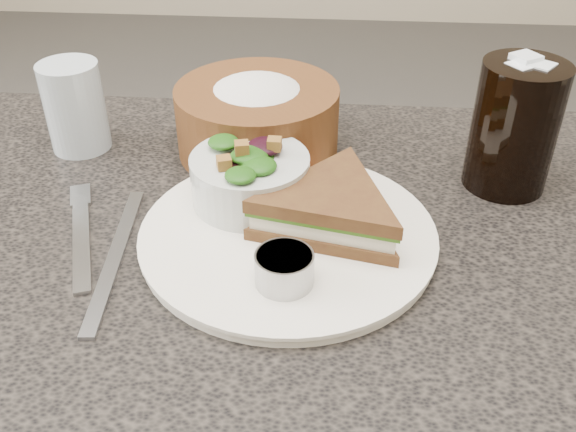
{
  "coord_description": "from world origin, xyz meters",
  "views": [
    {
      "loc": [
        0.06,
        -0.48,
        1.14
      ],
      "look_at": [
        0.02,
        0.03,
        0.78
      ],
      "focal_mm": 40.0,
      "sensor_mm": 36.0,
      "label": 1
    }
  ],
  "objects_px": {
    "dinner_plate": "(288,235)",
    "sandwich": "(331,209)",
    "cola_glass": "(516,122)",
    "bread_basket": "(257,109)",
    "water_glass": "(75,107)",
    "salad_bowl": "(250,171)",
    "dressing_ramekin": "(284,269)"
  },
  "relations": [
    {
      "from": "dinner_plate",
      "to": "sandwich",
      "type": "bearing_deg",
      "value": 8.76
    },
    {
      "from": "dinner_plate",
      "to": "sandwich",
      "type": "distance_m",
      "value": 0.05
    },
    {
      "from": "bread_basket",
      "to": "cola_glass",
      "type": "distance_m",
      "value": 0.29
    },
    {
      "from": "cola_glass",
      "to": "water_glass",
      "type": "height_order",
      "value": "cola_glass"
    },
    {
      "from": "dinner_plate",
      "to": "dressing_ramekin",
      "type": "height_order",
      "value": "dressing_ramekin"
    },
    {
      "from": "dressing_ramekin",
      "to": "dinner_plate",
      "type": "bearing_deg",
      "value": 92.08
    },
    {
      "from": "salad_bowl",
      "to": "dinner_plate",
      "type": "bearing_deg",
      "value": -49.85
    },
    {
      "from": "dressing_ramekin",
      "to": "bread_basket",
      "type": "distance_m",
      "value": 0.27
    },
    {
      "from": "dressing_ramekin",
      "to": "bread_basket",
      "type": "relative_size",
      "value": 0.27
    },
    {
      "from": "cola_glass",
      "to": "dinner_plate",
      "type": "bearing_deg",
      "value": -151.71
    },
    {
      "from": "dressing_ramekin",
      "to": "water_glass",
      "type": "bearing_deg",
      "value": 137.38
    },
    {
      "from": "dressing_ramekin",
      "to": "cola_glass",
      "type": "height_order",
      "value": "cola_glass"
    },
    {
      "from": "dinner_plate",
      "to": "salad_bowl",
      "type": "xyz_separation_m",
      "value": [
        -0.04,
        0.05,
        0.04
      ]
    },
    {
      "from": "salad_bowl",
      "to": "cola_glass",
      "type": "xyz_separation_m",
      "value": [
        0.28,
        0.08,
        0.03
      ]
    },
    {
      "from": "dressing_ramekin",
      "to": "water_glass",
      "type": "xyz_separation_m",
      "value": [
        -0.27,
        0.25,
        0.03
      ]
    },
    {
      "from": "dinner_plate",
      "to": "dressing_ramekin",
      "type": "distance_m",
      "value": 0.08
    },
    {
      "from": "dressing_ramekin",
      "to": "water_glass",
      "type": "height_order",
      "value": "water_glass"
    },
    {
      "from": "dinner_plate",
      "to": "bread_basket",
      "type": "height_order",
      "value": "bread_basket"
    },
    {
      "from": "sandwich",
      "to": "cola_glass",
      "type": "distance_m",
      "value": 0.23
    },
    {
      "from": "salad_bowl",
      "to": "cola_glass",
      "type": "height_order",
      "value": "cola_glass"
    },
    {
      "from": "dinner_plate",
      "to": "bread_basket",
      "type": "bearing_deg",
      "value": 105.59
    },
    {
      "from": "water_glass",
      "to": "salad_bowl",
      "type": "bearing_deg",
      "value": -28.19
    },
    {
      "from": "bread_basket",
      "to": "water_glass",
      "type": "bearing_deg",
      "value": -177.45
    },
    {
      "from": "bread_basket",
      "to": "water_glass",
      "type": "height_order",
      "value": "bread_basket"
    },
    {
      "from": "dressing_ramekin",
      "to": "bread_basket",
      "type": "bearing_deg",
      "value": 101.65
    },
    {
      "from": "cola_glass",
      "to": "salad_bowl",
      "type": "bearing_deg",
      "value": -164.89
    },
    {
      "from": "sandwich",
      "to": "cola_glass",
      "type": "relative_size",
      "value": 1.13
    },
    {
      "from": "dinner_plate",
      "to": "salad_bowl",
      "type": "height_order",
      "value": "salad_bowl"
    },
    {
      "from": "sandwich",
      "to": "salad_bowl",
      "type": "relative_size",
      "value": 1.41
    },
    {
      "from": "salad_bowl",
      "to": "sandwich",
      "type": "bearing_deg",
      "value": -27.98
    },
    {
      "from": "water_glass",
      "to": "dressing_ramekin",
      "type": "bearing_deg",
      "value": -42.62
    },
    {
      "from": "dinner_plate",
      "to": "sandwich",
      "type": "relative_size",
      "value": 1.67
    }
  ]
}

